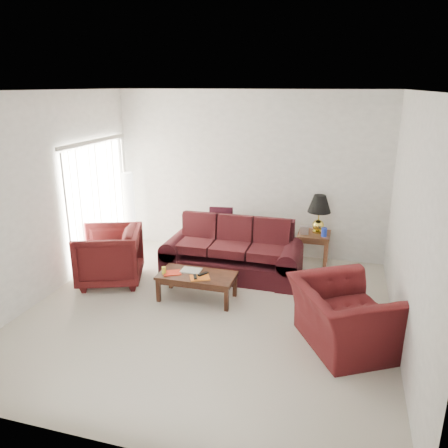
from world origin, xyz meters
name	(u,v)px	position (x,y,z in m)	size (l,w,h in m)	color
floor	(208,312)	(0.00, 0.00, 0.00)	(5.00, 5.00, 0.00)	#B9AE9E
blinds	(99,203)	(-2.42, 1.30, 1.08)	(0.10, 2.00, 2.16)	silver
sofa	(232,249)	(0.00, 1.32, 0.46)	(2.27, 0.98, 0.93)	black
throw_pillow	(221,219)	(-0.43, 2.13, 0.72)	(0.42, 0.12, 0.42)	black
end_table	(313,249)	(1.27, 2.13, 0.30)	(0.55, 0.55, 0.60)	#52371C
table_lamp	(319,214)	(1.33, 2.20, 0.93)	(0.40, 0.40, 0.67)	gold
clock	(304,230)	(1.10, 2.02, 0.67)	(0.15, 0.05, 0.15)	silver
blue_canister	(324,232)	(1.44, 2.01, 0.68)	(0.10, 0.10, 0.15)	#192FA3
picture_frame	(308,226)	(1.15, 2.25, 0.68)	(0.13, 0.02, 0.16)	#B9B8BD
floor_lamp	(129,211)	(-2.24, 2.05, 0.76)	(0.25, 0.25, 1.51)	white
armchair_left	(109,256)	(-1.83, 0.53, 0.45)	(0.97, 0.99, 0.90)	#3B0D0E
armchair_right	(344,316)	(1.84, -0.32, 0.40)	(1.22, 1.06, 0.79)	#420F11
coffee_table	(197,287)	(-0.28, 0.35, 0.20)	(1.14, 0.57, 0.40)	black
magazine_red	(172,273)	(-0.64, 0.29, 0.41)	(0.26, 0.19, 0.01)	red
magazine_white	(191,270)	(-0.40, 0.44, 0.41)	(0.29, 0.22, 0.02)	beige
magazine_orange	(200,278)	(-0.19, 0.24, 0.41)	(0.28, 0.21, 0.02)	orange
remote_a	(195,277)	(-0.25, 0.21, 0.43)	(0.05, 0.15, 0.02)	black
remote_b	(203,274)	(-0.17, 0.34, 0.43)	(0.05, 0.17, 0.02)	black
yellow_glass	(164,270)	(-0.75, 0.24, 0.45)	(0.06, 0.06, 0.11)	#FFF638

